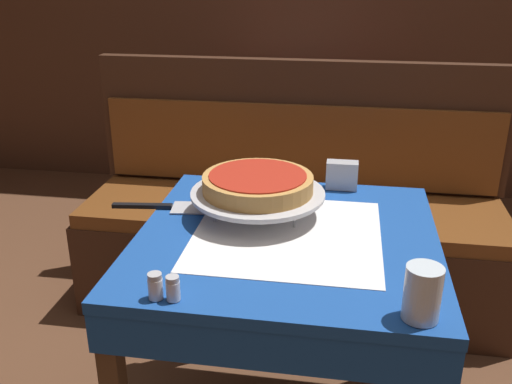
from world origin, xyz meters
name	(u,v)px	position (x,y,z in m)	size (l,w,h in m)	color
dining_table_front	(286,263)	(0.00, 0.00, 0.64)	(0.80, 0.80, 0.74)	#194799
dining_table_rear	(300,112)	(-0.12, 1.77, 0.63)	(0.78, 0.78, 0.73)	red
booth_bench	(292,236)	(-0.06, 0.84, 0.31)	(1.78, 0.53, 1.03)	#3D2316
pizza_pan_stand	(258,195)	(-0.10, 0.11, 0.80)	(0.38, 0.38, 0.07)	#ADADB2
deep_dish_pizza	(258,183)	(-0.10, 0.11, 0.83)	(0.32, 0.32, 0.05)	#C68E47
pizza_server	(164,207)	(-0.38, 0.11, 0.74)	(0.29, 0.10, 0.01)	#BCBCC1
water_glass_near	(422,293)	(0.31, -0.34, 0.79)	(0.08, 0.08, 0.12)	silver
salt_shaker	(155,286)	(-0.25, -0.36, 0.76)	(0.03, 0.03, 0.06)	silver
pepper_shaker	(173,288)	(-0.21, -0.36, 0.76)	(0.03, 0.03, 0.06)	silver
napkin_holder	(342,175)	(0.14, 0.36, 0.78)	(0.10, 0.05, 0.09)	#B2B2B7
condiment_caddy	(321,84)	(-0.01, 1.84, 0.77)	(0.13, 0.13, 0.16)	black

